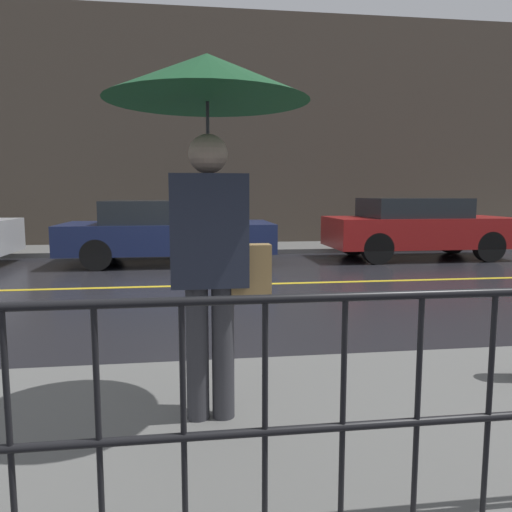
{
  "coord_description": "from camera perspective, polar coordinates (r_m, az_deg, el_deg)",
  "views": [
    {
      "loc": [
        -0.45,
        -7.97,
        1.48
      ],
      "look_at": [
        0.25,
        -2.92,
        0.84
      ],
      "focal_mm": 35.0,
      "sensor_mm": 36.0,
      "label": 1
    }
  ],
  "objects": [
    {
      "name": "lane_marking",
      "position": [
        8.12,
        -4.6,
        -3.32
      ],
      "size": [
        25.2,
        0.12,
        0.01
      ],
      "color": "gold",
      "rests_on": "ground_plane"
    },
    {
      "name": "railing_foreground",
      "position": [
        2.03,
        5.59,
        -14.61
      ],
      "size": [
        12.0,
        0.04,
        0.98
      ],
      "color": "black",
      "rests_on": "sidewalk_near"
    },
    {
      "name": "car_navy",
      "position": [
        10.75,
        -10.2,
        2.83
      ],
      "size": [
        4.35,
        1.95,
        1.33
      ],
      "color": "#19234C",
      "rests_on": "ground_plane"
    },
    {
      "name": "car_red",
      "position": [
        11.92,
        17.91,
        3.16
      ],
      "size": [
        4.09,
        1.76,
        1.37
      ],
      "color": "maroon",
      "rests_on": "ground_plane"
    },
    {
      "name": "building_storefront",
      "position": [
        14.18,
        -6.2,
        14.05
      ],
      "size": [
        28.0,
        0.3,
        6.38
      ],
      "color": "#4C4238",
      "rests_on": "ground_plane"
    },
    {
      "name": "sidewalk_far",
      "position": [
        13.02,
        -5.86,
        0.85
      ],
      "size": [
        28.0,
        1.96,
        0.11
      ],
      "color": "#60605E",
      "rests_on": "ground_plane"
    },
    {
      "name": "pedestrian",
      "position": [
        2.96,
        -5.46,
        14.56
      ],
      "size": [
        1.17,
        1.17,
        2.15
      ],
      "color": "#333338",
      "rests_on": "sidewalk_near"
    },
    {
      "name": "sidewalk_near",
      "position": [
        3.16,
        1.17,
        -19.56
      ],
      "size": [
        28.0,
        2.41,
        0.11
      ],
      "color": "#60605E",
      "rests_on": "ground_plane"
    },
    {
      "name": "ground_plane",
      "position": [
        8.12,
        -4.6,
        -3.35
      ],
      "size": [
        80.0,
        80.0,
        0.0
      ],
      "primitive_type": "plane",
      "color": "black"
    }
  ]
}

